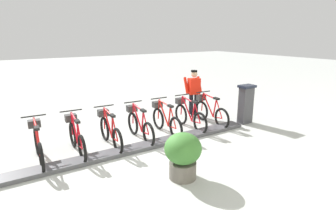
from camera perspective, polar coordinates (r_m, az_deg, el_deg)
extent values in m
plane|color=#AAAEAA|center=(7.23, -5.37, -8.97)|extent=(60.00, 60.00, 0.00)
cube|color=#47474C|center=(7.21, -5.38, -8.61)|extent=(0.44, 6.85, 0.10)
cube|color=#38383D|center=(9.37, 15.86, -0.08)|extent=(0.28, 0.44, 1.20)
cube|color=#194C8C|center=(9.39, 15.33, 2.18)|extent=(0.03, 0.30, 0.40)
cube|color=black|center=(9.23, 16.14, 3.76)|extent=(0.36, 0.52, 0.08)
torus|color=black|center=(8.68, 11.17, -2.76)|extent=(0.67, 0.10, 0.67)
torus|color=black|center=(9.46, 7.01, -1.15)|extent=(0.67, 0.10, 0.67)
cylinder|color=red|center=(9.13, 8.35, 0.04)|extent=(0.60, 0.07, 0.70)
cylinder|color=red|center=(8.88, 9.71, -0.66)|extent=(0.16, 0.05, 0.61)
cylinder|color=red|center=(9.01, 8.66, 1.81)|extent=(0.69, 0.07, 0.11)
cylinder|color=red|center=(8.84, 10.26, -2.58)|extent=(0.43, 0.05, 0.09)
cylinder|color=red|center=(8.72, 10.60, -0.80)|extent=(0.33, 0.05, 0.56)
cylinder|color=red|center=(9.36, 7.18, 0.62)|extent=(0.10, 0.04, 0.62)
cube|color=black|center=(8.75, 10.05, 1.34)|extent=(0.22, 0.11, 0.06)
cylinder|color=black|center=(9.26, 7.36, 2.73)|extent=(0.06, 0.54, 0.03)
cube|color=#2D2D2D|center=(9.39, 6.91, 1.54)|extent=(0.21, 0.29, 0.18)
torus|color=black|center=(8.13, 6.73, -3.78)|extent=(0.67, 0.10, 0.67)
torus|color=black|center=(8.95, 2.73, -1.96)|extent=(0.67, 0.10, 0.67)
cylinder|color=red|center=(8.60, 3.98, -0.73)|extent=(0.60, 0.07, 0.70)
cylinder|color=red|center=(8.34, 5.29, -1.50)|extent=(0.16, 0.05, 0.61)
cylinder|color=red|center=(8.48, 4.24, 1.13)|extent=(0.69, 0.07, 0.11)
cylinder|color=red|center=(8.30, 5.85, -3.56)|extent=(0.43, 0.05, 0.09)
cylinder|color=red|center=(8.17, 6.15, -1.68)|extent=(0.33, 0.05, 0.56)
cylinder|color=red|center=(8.85, 2.86, -0.10)|extent=(0.10, 0.04, 0.62)
cube|color=black|center=(8.21, 5.58, 0.61)|extent=(0.22, 0.11, 0.06)
cylinder|color=black|center=(8.74, 2.99, 2.13)|extent=(0.06, 0.54, 0.03)
cube|color=#2D2D2D|center=(8.88, 2.59, 0.87)|extent=(0.21, 0.29, 0.18)
torus|color=black|center=(7.64, 1.67, -4.90)|extent=(0.67, 0.10, 0.67)
torus|color=black|center=(8.50, -2.04, -2.85)|extent=(0.67, 0.10, 0.67)
cylinder|color=red|center=(8.13, -0.93, -1.60)|extent=(0.60, 0.07, 0.70)
cylinder|color=red|center=(7.86, 0.29, -2.45)|extent=(0.16, 0.05, 0.61)
cylinder|color=red|center=(8.01, -0.73, 0.36)|extent=(0.69, 0.07, 0.11)
cylinder|color=red|center=(7.82, 0.85, -4.64)|extent=(0.43, 0.05, 0.09)
cylinder|color=red|center=(7.68, 1.09, -2.66)|extent=(0.33, 0.05, 0.56)
cylinder|color=red|center=(8.39, -1.97, -0.90)|extent=(0.10, 0.04, 0.62)
cube|color=black|center=(7.72, 0.52, -0.22)|extent=(0.22, 0.11, 0.06)
cylinder|color=black|center=(8.28, -1.89, 1.43)|extent=(0.06, 0.54, 0.03)
cube|color=#2D2D2D|center=(8.42, -2.23, 0.12)|extent=(0.21, 0.29, 0.18)
torus|color=black|center=(7.22, -4.05, -6.12)|extent=(0.67, 0.10, 0.67)
torus|color=black|center=(8.12, -7.31, -3.82)|extent=(0.67, 0.10, 0.67)
cylinder|color=red|center=(7.74, -6.39, -2.55)|extent=(0.60, 0.07, 0.70)
cylinder|color=red|center=(7.45, -5.32, -3.49)|extent=(0.16, 0.05, 0.61)
cylinder|color=red|center=(7.60, -6.27, -0.51)|extent=(0.69, 0.07, 0.11)
cylinder|color=red|center=(7.41, -4.77, -5.81)|extent=(0.43, 0.05, 0.09)
cylinder|color=red|center=(7.26, -4.62, -3.74)|extent=(0.33, 0.05, 0.56)
cylinder|color=red|center=(8.01, -7.30, -1.79)|extent=(0.10, 0.04, 0.62)
cube|color=black|center=(7.30, -5.18, -1.15)|extent=(0.22, 0.11, 0.06)
cylinder|color=black|center=(7.89, -7.30, 0.65)|extent=(0.06, 0.54, 0.03)
cube|color=#2D2D2D|center=(8.04, -7.55, -0.71)|extent=(0.21, 0.29, 0.18)
torus|color=black|center=(6.88, -10.43, -7.41)|extent=(0.67, 0.10, 0.67)
torus|color=black|center=(7.82, -13.06, -4.83)|extent=(0.67, 0.10, 0.67)
cylinder|color=red|center=(7.42, -12.39, -3.57)|extent=(0.60, 0.07, 0.70)
cylinder|color=red|center=(7.12, -11.52, -4.60)|extent=(0.16, 0.05, 0.61)
cylinder|color=red|center=(7.28, -12.37, -1.45)|extent=(0.69, 0.07, 0.11)
cylinder|color=red|center=(7.08, -11.01, -7.04)|extent=(0.43, 0.05, 0.09)
cylinder|color=red|center=(6.92, -10.96, -4.89)|extent=(0.33, 0.05, 0.56)
cylinder|color=red|center=(7.70, -13.12, -2.73)|extent=(0.10, 0.04, 0.62)
cube|color=black|center=(6.97, -11.50, -2.17)|extent=(0.22, 0.11, 0.06)
cylinder|color=black|center=(7.57, -13.21, -0.21)|extent=(0.06, 0.54, 0.03)
cube|color=#2D2D2D|center=(7.73, -13.36, -1.60)|extent=(0.21, 0.29, 0.18)
torus|color=black|center=(6.64, -17.42, -8.70)|extent=(0.67, 0.10, 0.67)
torus|color=black|center=(7.60, -19.22, -5.85)|extent=(0.67, 0.10, 0.67)
cylinder|color=red|center=(7.19, -18.87, -4.62)|extent=(0.60, 0.07, 0.70)
cylinder|color=red|center=(6.88, -18.26, -5.73)|extent=(0.16, 0.05, 0.61)
cylinder|color=red|center=(7.05, -18.97, -2.46)|extent=(0.69, 0.07, 0.11)
cylinder|color=red|center=(6.84, -17.81, -8.28)|extent=(0.43, 0.05, 0.09)
cylinder|color=red|center=(6.68, -17.89, -6.08)|extent=(0.33, 0.05, 0.56)
cylinder|color=red|center=(7.48, -19.37, -3.71)|extent=(0.10, 0.04, 0.62)
cube|color=black|center=(6.72, -18.38, -3.25)|extent=(0.22, 0.11, 0.06)
cylinder|color=black|center=(7.35, -19.56, -1.13)|extent=(0.06, 0.54, 0.03)
cube|color=#2D2D2D|center=(7.51, -19.58, -2.54)|extent=(0.21, 0.29, 0.18)
torus|color=black|center=(6.50, -24.86, -9.93)|extent=(0.67, 0.10, 0.67)
torus|color=black|center=(7.48, -25.68, -6.85)|extent=(0.67, 0.10, 0.67)
cylinder|color=red|center=(7.06, -25.69, -5.66)|extent=(0.60, 0.07, 0.70)
cylinder|color=red|center=(6.75, -25.40, -6.85)|extent=(0.16, 0.05, 0.61)
cylinder|color=red|center=(6.91, -25.92, -3.47)|extent=(0.69, 0.07, 0.11)
cylinder|color=red|center=(6.71, -25.02, -9.45)|extent=(0.43, 0.05, 0.09)
cylinder|color=red|center=(6.54, -25.25, -7.24)|extent=(0.33, 0.05, 0.56)
cylinder|color=red|center=(7.35, -25.93, -4.69)|extent=(0.10, 0.04, 0.62)
cube|color=black|center=(6.59, -25.66, -4.34)|extent=(0.22, 0.11, 0.06)
cylinder|color=black|center=(7.22, -26.22, -2.08)|extent=(0.06, 0.54, 0.03)
cube|color=#2D2D2D|center=(7.39, -26.09, -3.50)|extent=(0.21, 0.29, 0.18)
cube|color=white|center=(9.95, 4.57, -2.00)|extent=(0.28, 0.16, 0.10)
cube|color=white|center=(9.94, 6.02, -2.05)|extent=(0.28, 0.16, 0.10)
cylinder|color=black|center=(9.80, 4.82, 0.04)|extent=(0.15, 0.15, 0.82)
cylinder|color=black|center=(9.88, 5.87, 0.15)|extent=(0.15, 0.15, 0.82)
cube|color=red|center=(9.69, 5.44, 3.93)|extent=(0.33, 0.44, 0.56)
cylinder|color=red|center=(9.67, 3.80, 4.10)|extent=(0.35, 0.16, 0.57)
cylinder|color=red|center=(9.89, 6.54, 4.28)|extent=(0.35, 0.16, 0.57)
sphere|color=tan|center=(9.62, 5.50, 6.45)|extent=(0.22, 0.22, 0.22)
cylinder|color=black|center=(9.63, 5.46, 7.05)|extent=(0.22, 0.22, 0.06)
cylinder|color=#59544C|center=(5.79, 3.07, -13.33)|extent=(0.56, 0.56, 0.35)
ellipsoid|color=#376F2C|center=(5.58, 3.14, -9.02)|extent=(0.76, 0.76, 0.64)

